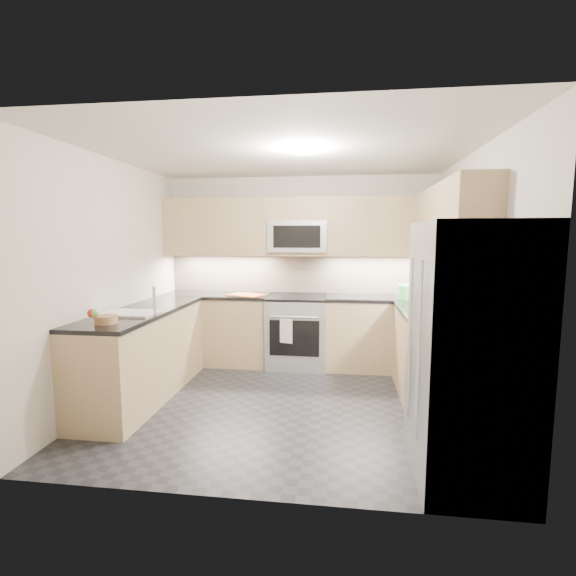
# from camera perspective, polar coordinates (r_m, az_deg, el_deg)

# --- Properties ---
(floor) EXTENTS (3.60, 3.20, 0.00)m
(floor) POSITION_cam_1_polar(r_m,az_deg,el_deg) (4.44, -0.61, -15.46)
(floor) COLOR black
(floor) RESTS_ON ground
(ceiling) EXTENTS (3.60, 3.20, 0.02)m
(ceiling) POSITION_cam_1_polar(r_m,az_deg,el_deg) (4.18, -0.65, 18.08)
(ceiling) COLOR beige
(ceiling) RESTS_ON wall_back
(wall_back) EXTENTS (3.60, 0.02, 2.50)m
(wall_back) POSITION_cam_1_polar(r_m,az_deg,el_deg) (5.71, 1.63, 2.51)
(wall_back) COLOR beige
(wall_back) RESTS_ON floor
(wall_front) EXTENTS (3.60, 0.02, 2.50)m
(wall_front) POSITION_cam_1_polar(r_m,az_deg,el_deg) (2.57, -5.65, -3.03)
(wall_front) COLOR beige
(wall_front) RESTS_ON floor
(wall_left) EXTENTS (0.02, 3.20, 2.50)m
(wall_left) POSITION_cam_1_polar(r_m,az_deg,el_deg) (4.73, -22.77, 1.04)
(wall_left) COLOR beige
(wall_left) RESTS_ON floor
(wall_right) EXTENTS (0.02, 3.20, 2.50)m
(wall_right) POSITION_cam_1_polar(r_m,az_deg,el_deg) (4.27, 24.06, 0.39)
(wall_right) COLOR beige
(wall_right) RESTS_ON floor
(base_cab_back_left) EXTENTS (1.42, 0.60, 0.90)m
(base_cab_back_left) POSITION_cam_1_polar(r_m,az_deg,el_deg) (5.75, -9.63, -5.62)
(base_cab_back_left) COLOR tan
(base_cab_back_left) RESTS_ON floor
(base_cab_back_right) EXTENTS (1.42, 0.60, 0.90)m
(base_cab_back_right) POSITION_cam_1_polar(r_m,az_deg,el_deg) (5.53, 12.65, -6.20)
(base_cab_back_right) COLOR tan
(base_cab_back_right) RESTS_ON floor
(base_cab_right) EXTENTS (0.60, 1.70, 0.90)m
(base_cab_right) POSITION_cam_1_polar(r_m,az_deg,el_deg) (4.49, 19.27, -9.52)
(base_cab_right) COLOR tan
(base_cab_right) RESTS_ON floor
(base_cab_peninsula) EXTENTS (0.60, 2.00, 0.90)m
(base_cab_peninsula) POSITION_cam_1_polar(r_m,az_deg,el_deg) (4.73, -19.13, -8.67)
(base_cab_peninsula) COLOR tan
(base_cab_peninsula) RESTS_ON floor
(countertop_back_left) EXTENTS (1.42, 0.63, 0.04)m
(countertop_back_left) POSITION_cam_1_polar(r_m,az_deg,el_deg) (5.67, -9.72, -0.98)
(countertop_back_left) COLOR black
(countertop_back_left) RESTS_ON base_cab_back_left
(countertop_back_right) EXTENTS (1.42, 0.63, 0.04)m
(countertop_back_right) POSITION_cam_1_polar(r_m,az_deg,el_deg) (5.44, 12.78, -1.38)
(countertop_back_right) COLOR black
(countertop_back_right) RESTS_ON base_cab_back_right
(countertop_right) EXTENTS (0.63, 1.70, 0.04)m
(countertop_right) POSITION_cam_1_polar(r_m,az_deg,el_deg) (4.38, 19.52, -3.61)
(countertop_right) COLOR black
(countertop_right) RESTS_ON base_cab_right
(countertop_peninsula) EXTENTS (0.63, 2.00, 0.04)m
(countertop_peninsula) POSITION_cam_1_polar(r_m,az_deg,el_deg) (4.63, -19.36, -3.06)
(countertop_peninsula) COLOR black
(countertop_peninsula) RESTS_ON base_cab_peninsula
(upper_cab_back) EXTENTS (3.60, 0.35, 0.75)m
(upper_cab_back) POSITION_cam_1_polar(r_m,az_deg,el_deg) (5.52, 1.46, 8.33)
(upper_cab_back) COLOR tan
(upper_cab_back) RESTS_ON wall_back
(upper_cab_right) EXTENTS (0.35, 1.95, 0.75)m
(upper_cab_right) POSITION_cam_1_polar(r_m,az_deg,el_deg) (4.47, 21.24, 8.18)
(upper_cab_right) COLOR tan
(upper_cab_right) RESTS_ON wall_right
(backsplash_back) EXTENTS (3.60, 0.01, 0.51)m
(backsplash_back) POSITION_cam_1_polar(r_m,az_deg,el_deg) (5.71, 1.62, 1.95)
(backsplash_back) COLOR tan
(backsplash_back) RESTS_ON wall_back
(backsplash_right) EXTENTS (0.01, 2.30, 0.51)m
(backsplash_right) POSITION_cam_1_polar(r_m,az_deg,el_deg) (4.70, 22.41, 0.35)
(backsplash_right) COLOR tan
(backsplash_right) RESTS_ON wall_right
(gas_range) EXTENTS (0.76, 0.65, 0.91)m
(gas_range) POSITION_cam_1_polar(r_m,az_deg,el_deg) (5.51, 1.25, -6.02)
(gas_range) COLOR #A0A2A8
(gas_range) RESTS_ON floor
(range_cooktop) EXTENTS (0.76, 0.65, 0.03)m
(range_cooktop) POSITION_cam_1_polar(r_m,az_deg,el_deg) (5.43, 1.27, -1.29)
(range_cooktop) COLOR black
(range_cooktop) RESTS_ON gas_range
(oven_door_glass) EXTENTS (0.62, 0.02, 0.45)m
(oven_door_glass) POSITION_cam_1_polar(r_m,az_deg,el_deg) (5.19, 0.86, -6.89)
(oven_door_glass) COLOR black
(oven_door_glass) RESTS_ON gas_range
(oven_handle) EXTENTS (0.60, 0.02, 0.02)m
(oven_handle) POSITION_cam_1_polar(r_m,az_deg,el_deg) (5.12, 0.84, -4.01)
(oven_handle) COLOR #B2B5BA
(oven_handle) RESTS_ON gas_range
(microwave) EXTENTS (0.76, 0.40, 0.40)m
(microwave) POSITION_cam_1_polar(r_m,az_deg,el_deg) (5.49, 1.43, 7.03)
(microwave) COLOR #A9ACB1
(microwave) RESTS_ON upper_cab_back
(microwave_door) EXTENTS (0.60, 0.01, 0.28)m
(microwave_door) POSITION_cam_1_polar(r_m,az_deg,el_deg) (5.29, 1.20, 7.03)
(microwave_door) COLOR black
(microwave_door) RESTS_ON microwave
(refrigerator) EXTENTS (0.70, 0.90, 1.80)m
(refrigerator) POSITION_cam_1_polar(r_m,az_deg,el_deg) (3.14, 23.55, -8.26)
(refrigerator) COLOR #96999E
(refrigerator) RESTS_ON floor
(fridge_handle_left) EXTENTS (0.02, 0.02, 1.20)m
(fridge_handle_left) POSITION_cam_1_polar(r_m,az_deg,el_deg) (2.88, 17.43, -8.35)
(fridge_handle_left) COLOR #B2B5BA
(fridge_handle_left) RESTS_ON refrigerator
(fridge_handle_right) EXTENTS (0.02, 0.02, 1.20)m
(fridge_handle_right) POSITION_cam_1_polar(r_m,az_deg,el_deg) (3.22, 16.33, -6.68)
(fridge_handle_right) COLOR #B2B5BA
(fridge_handle_right) RESTS_ON refrigerator
(sink_basin) EXTENTS (0.52, 0.38, 0.16)m
(sink_basin) POSITION_cam_1_polar(r_m,az_deg,el_deg) (4.42, -20.80, -4.11)
(sink_basin) COLOR white
(sink_basin) RESTS_ON base_cab_peninsula
(faucet) EXTENTS (0.03, 0.03, 0.28)m
(faucet) POSITION_cam_1_polar(r_m,az_deg,el_deg) (4.27, -17.84, -1.64)
(faucet) COLOR silver
(faucet) RESTS_ON countertop_peninsula
(utensil_bowl) EXTENTS (0.31, 0.31, 0.17)m
(utensil_bowl) POSITION_cam_1_polar(r_m,az_deg,el_deg) (5.33, 16.35, -0.52)
(utensil_bowl) COLOR #52B84F
(utensil_bowl) RESTS_ON countertop_back_right
(cutting_board) EXTENTS (0.53, 0.45, 0.01)m
(cutting_board) POSITION_cam_1_polar(r_m,az_deg,el_deg) (5.45, -5.75, -0.95)
(cutting_board) COLOR #C04D12
(cutting_board) RESTS_ON countertop_back_left
(fruit_basket) EXTENTS (0.24, 0.24, 0.07)m
(fruit_basket) POSITION_cam_1_polar(r_m,az_deg,el_deg) (4.00, -23.62, -3.97)
(fruit_basket) COLOR #A4744C
(fruit_basket) RESTS_ON countertop_peninsula
(fruit_apple) EXTENTS (0.08, 0.08, 0.08)m
(fruit_apple) POSITION_cam_1_polar(r_m,az_deg,el_deg) (3.90, -25.24, -3.14)
(fruit_apple) COLOR #9E2212
(fruit_apple) RESTS_ON fruit_basket
(fruit_pear) EXTENTS (0.07, 0.07, 0.07)m
(fruit_pear) POSITION_cam_1_polar(r_m,az_deg,el_deg) (3.89, -24.89, -3.16)
(fruit_pear) COLOR #61A547
(fruit_pear) RESTS_ON fruit_basket
(dish_towel_check) EXTENTS (0.16, 0.06, 0.30)m
(dish_towel_check) POSITION_cam_1_polar(r_m,az_deg,el_deg) (5.14, -0.26, -5.88)
(dish_towel_check) COLOR white
(dish_towel_check) RESTS_ON oven_handle
(fruit_orange) EXTENTS (0.07, 0.07, 0.07)m
(fruit_orange) POSITION_cam_1_polar(r_m,az_deg,el_deg) (3.89, -25.02, -3.18)
(fruit_orange) COLOR #FA481B
(fruit_orange) RESTS_ON fruit_basket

